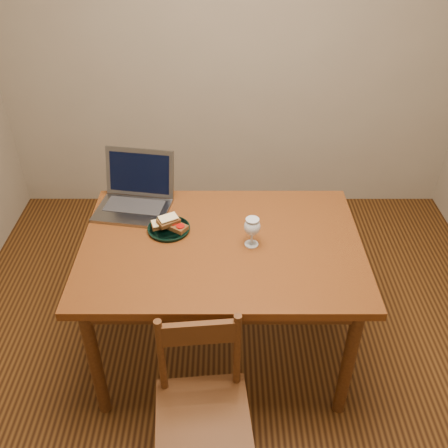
{
  "coord_description": "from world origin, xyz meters",
  "views": [
    {
      "loc": [
        -0.06,
        -1.72,
        2.17
      ],
      "look_at": [
        -0.06,
        0.16,
        0.8
      ],
      "focal_mm": 40.0,
      "sensor_mm": 36.0,
      "label": 1
    }
  ],
  "objects_px": {
    "plate": "(169,229)",
    "laptop": "(136,192)",
    "table": "(222,257)",
    "milk_glass": "(252,232)",
    "chair": "(202,404)"
  },
  "relations": [
    {
      "from": "plate",
      "to": "laptop",
      "type": "relative_size",
      "value": 0.5
    },
    {
      "from": "table",
      "to": "milk_glass",
      "type": "bearing_deg",
      "value": -5.66
    },
    {
      "from": "plate",
      "to": "laptop",
      "type": "bearing_deg",
      "value": 128.65
    },
    {
      "from": "chair",
      "to": "plate",
      "type": "relative_size",
      "value": 1.99
    },
    {
      "from": "laptop",
      "to": "chair",
      "type": "bearing_deg",
      "value": -59.89
    },
    {
      "from": "table",
      "to": "chair",
      "type": "bearing_deg",
      "value": -96.76
    },
    {
      "from": "chair",
      "to": "laptop",
      "type": "height_order",
      "value": "laptop"
    },
    {
      "from": "chair",
      "to": "laptop",
      "type": "distance_m",
      "value": 1.1
    },
    {
      "from": "plate",
      "to": "milk_glass",
      "type": "bearing_deg",
      "value": -15.56
    },
    {
      "from": "table",
      "to": "laptop",
      "type": "relative_size",
      "value": 3.19
    },
    {
      "from": "plate",
      "to": "laptop",
      "type": "xyz_separation_m",
      "value": [
        -0.18,
        0.23,
        0.06
      ]
    },
    {
      "from": "chair",
      "to": "milk_glass",
      "type": "relative_size",
      "value": 2.76
    },
    {
      "from": "table",
      "to": "laptop",
      "type": "bearing_deg",
      "value": 143.3
    },
    {
      "from": "chair",
      "to": "milk_glass",
      "type": "xyz_separation_m",
      "value": [
        0.21,
        0.62,
        0.38
      ]
    },
    {
      "from": "milk_glass",
      "to": "laptop",
      "type": "relative_size",
      "value": 0.36
    }
  ]
}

